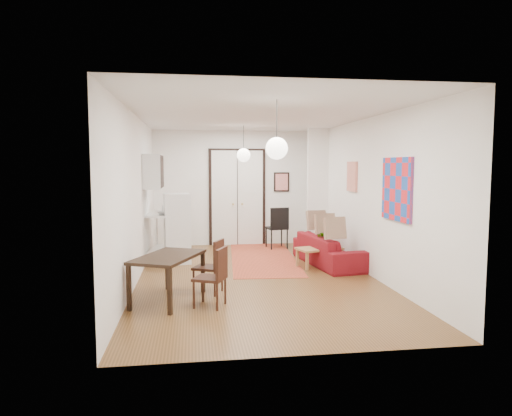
{
  "coord_description": "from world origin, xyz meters",
  "views": [
    {
      "loc": [
        -1.13,
        -8.08,
        2.02
      ],
      "look_at": [
        0.01,
        0.12,
        1.25
      ],
      "focal_mm": 32.0,
      "sensor_mm": 36.0,
      "label": 1
    }
  ],
  "objects": [
    {
      "name": "double_doors",
      "position": [
        0.0,
        3.46,
        1.2
      ],
      "size": [
        1.44,
        0.06,
        2.5
      ],
      "primitive_type": "cube",
      "color": "white",
      "rests_on": "wall_back"
    },
    {
      "name": "floor",
      "position": [
        0.0,
        0.0,
        0.0
      ],
      "size": [
        7.0,
        7.0,
        0.0
      ],
      "primitive_type": "plane",
      "color": "brown",
      "rests_on": "ground"
    },
    {
      "name": "poster_back",
      "position": [
        1.15,
        3.47,
        1.6
      ],
      "size": [
        0.4,
        0.03,
        0.5
      ],
      "primitive_type": "cube",
      "color": "red",
      "rests_on": "wall_back"
    },
    {
      "name": "dining_chair_far",
      "position": [
        -0.9,
        -1.56,
        0.49
      ],
      "size": [
        0.53,
        0.64,
        0.86
      ],
      "rotation": [
        0.0,
        0.0,
        -1.99
      ],
      "color": "#371B11",
      "rests_on": "floor"
    },
    {
      "name": "dining_chair_near",
      "position": [
        -0.9,
        -0.86,
        0.49
      ],
      "size": [
        0.53,
        0.64,
        0.86
      ],
      "rotation": [
        0.0,
        0.0,
        -1.99
      ],
      "color": "#371B11",
      "rests_on": "floor"
    },
    {
      "name": "painting_abstract",
      "position": [
        2.08,
        0.8,
        1.8
      ],
      "size": [
        0.05,
        0.5,
        0.6
      ],
      "primitive_type": "cube",
      "color": "beige",
      "rests_on": "wall_right"
    },
    {
      "name": "pendant_front",
      "position": [
        0.0,
        -2.0,
        2.25
      ],
      "size": [
        0.3,
        0.3,
        0.8
      ],
      "color": "white",
      "rests_on": "ceiling"
    },
    {
      "name": "wall_back",
      "position": [
        0.0,
        3.5,
        1.45
      ],
      "size": [
        4.2,
        0.02,
        2.9
      ],
      "primitive_type": "cube",
      "color": "white",
      "rests_on": "floor"
    },
    {
      "name": "potted_plant",
      "position": [
        1.47,
        0.64,
        0.58
      ],
      "size": [
        0.38,
        0.41,
        0.38
      ],
      "primitive_type": "imported",
      "rotation": [
        0.0,
        0.0,
        0.27
      ],
      "color": "#34622C",
      "rests_on": "coffee_table"
    },
    {
      "name": "black_side_chair",
      "position": [
        0.9,
        2.91,
        0.6
      ],
      "size": [
        0.53,
        0.53,
        1.02
      ],
      "rotation": [
        0.0,
        0.0,
        3.3
      ],
      "color": "black",
      "rests_on": "floor"
    },
    {
      "name": "fridge",
      "position": [
        -1.45,
        1.42,
        0.72
      ],
      "size": [
        0.58,
        0.58,
        1.45
      ],
      "primitive_type": "cube",
      "rotation": [
        0.0,
        0.0,
        0.14
      ],
      "color": "white",
      "rests_on": "floor"
    },
    {
      "name": "kilim_rug",
      "position": [
        0.38,
        1.62,
        0.0
      ],
      "size": [
        1.62,
        3.72,
        0.01
      ],
      "primitive_type": "cube",
      "rotation": [
        0.0,
        0.0,
        -0.07
      ],
      "color": "#BE482F",
      "rests_on": "floor"
    },
    {
      "name": "bowl",
      "position": [
        -1.75,
        1.59,
        1.04
      ],
      "size": [
        0.29,
        0.29,
        0.06
      ],
      "primitive_type": "imported",
      "rotation": [
        0.0,
        0.0,
        -0.25
      ],
      "color": "white",
      "rests_on": "kitchen_counter"
    },
    {
      "name": "coffee_table",
      "position": [
        1.37,
        0.64,
        0.34
      ],
      "size": [
        0.97,
        0.7,
        0.39
      ],
      "rotation": [
        0.0,
        0.0,
        0.27
      ],
      "color": "tan",
      "rests_on": "floor"
    },
    {
      "name": "stub_partition",
      "position": [
        1.85,
        2.55,
        1.45
      ],
      "size": [
        0.5,
        0.1,
        2.9
      ],
      "primitive_type": "cube",
      "color": "white",
      "rests_on": "floor"
    },
    {
      "name": "wall_left",
      "position": [
        -2.1,
        0.0,
        1.45
      ],
      "size": [
        0.02,
        7.0,
        2.9
      ],
      "primitive_type": "cube",
      "color": "white",
      "rests_on": "floor"
    },
    {
      "name": "wall_front",
      "position": [
        0.0,
        -3.5,
        1.45
      ],
      "size": [
        4.2,
        0.02,
        2.9
      ],
      "primitive_type": "cube",
      "color": "white",
      "rests_on": "floor"
    },
    {
      "name": "wall_cabinet",
      "position": [
        -1.92,
        1.5,
        1.9
      ],
      "size": [
        0.35,
        1.0,
        0.7
      ],
      "primitive_type": "cube",
      "color": "silver",
      "rests_on": "wall_left"
    },
    {
      "name": "print_left",
      "position": [
        -2.07,
        2.0,
        1.95
      ],
      "size": [
        0.03,
        0.44,
        0.54
      ],
      "primitive_type": "cube",
      "color": "brown",
      "rests_on": "wall_left"
    },
    {
      "name": "ceiling",
      "position": [
        0.0,
        0.0,
        2.9
      ],
      "size": [
        4.2,
        7.0,
        0.02
      ],
      "primitive_type": "cube",
      "color": "silver",
      "rests_on": "wall_back"
    },
    {
      "name": "wall_right",
      "position": [
        2.1,
        0.0,
        1.45
      ],
      "size": [
        0.02,
        7.0,
        2.9
      ],
      "primitive_type": "cube",
      "color": "white",
      "rests_on": "floor"
    },
    {
      "name": "dining_table",
      "position": [
        -1.5,
        -1.29,
        0.62
      ],
      "size": [
        1.16,
        1.43,
        0.69
      ],
      "rotation": [
        0.0,
        0.0,
        -0.42
      ],
      "color": "black",
      "rests_on": "floor"
    },
    {
      "name": "pendant_back",
      "position": [
        0.0,
        2.0,
        2.25
      ],
      "size": [
        0.3,
        0.3,
        0.8
      ],
      "color": "white",
      "rests_on": "ceiling"
    },
    {
      "name": "soap_bottle",
      "position": [
        -1.75,
        2.14,
        1.11
      ],
      "size": [
        0.11,
        0.12,
        0.21
      ],
      "primitive_type": "imported",
      "rotation": [
        0.0,
        0.0,
        -0.25
      ],
      "color": "teal",
      "rests_on": "kitchen_counter"
    },
    {
      "name": "kitchen_counter",
      "position": [
        -1.75,
        1.89,
        0.67
      ],
      "size": [
        0.83,
        1.39,
        1.01
      ],
      "rotation": [
        0.0,
        0.0,
        -0.14
      ],
      "color": "silver",
      "rests_on": "floor"
    },
    {
      "name": "painting_popart",
      "position": [
        2.08,
        -1.25,
        1.65
      ],
      "size": [
        0.05,
        1.0,
        1.0
      ],
      "primitive_type": "cube",
      "color": "red",
      "rests_on": "wall_right"
    },
    {
      "name": "sofa",
      "position": [
        1.63,
        0.84,
        0.3
      ],
      "size": [
        1.09,
        2.16,
        0.6
      ],
      "primitive_type": "imported",
      "rotation": [
        0.0,
        0.0,
        1.71
      ],
      "color": "maroon",
      "rests_on": "floor"
    }
  ]
}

